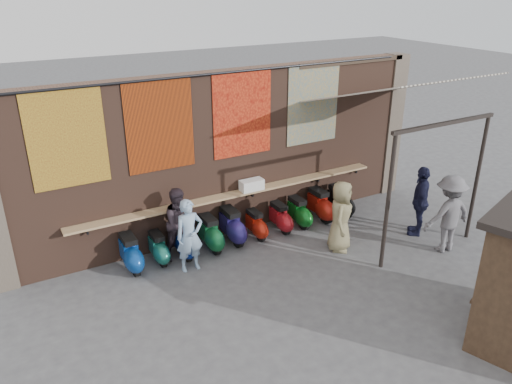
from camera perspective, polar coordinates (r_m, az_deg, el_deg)
ground at (r=10.78m, az=3.51°, el=-9.94°), size 70.00×70.00×0.00m
brick_wall at (r=12.02m, az=-3.27°, el=4.32°), size 10.00×0.40×4.00m
pier_right at (r=14.95m, az=15.01°, el=7.39°), size 0.50×0.50×4.00m
eating_counter at (r=12.04m, az=-2.38°, el=-0.23°), size 8.00×0.32×0.05m
shelf_box at (r=12.14m, az=-0.50°, el=0.81°), size 0.58×0.28×0.27m
tapestry_redgold at (r=10.49m, az=-20.79°, el=5.71°), size 1.50×0.02×2.00m
tapestry_sun at (r=10.91m, az=-10.94°, el=7.45°), size 1.50×0.02×2.00m
tapestry_orange at (r=11.67m, az=-1.56°, el=8.90°), size 1.50×0.02×2.00m
tapestry_multi at (r=12.71m, az=6.54°, el=9.96°), size 1.50×0.02×2.00m
hang_rail at (r=11.32m, az=-2.97°, el=13.50°), size 9.50×0.06×0.06m
scooter_stool_0 at (r=11.22m, az=-14.13°, el=-6.87°), size 0.38×0.84×0.80m
scooter_stool_1 at (r=11.40m, az=-11.07°, el=-6.36°), size 0.33×0.72×0.69m
scooter_stool_2 at (r=11.51m, az=-8.31°, el=-5.85°), size 0.32×0.72×0.69m
scooter_stool_3 at (r=11.72m, az=-5.26°, el=-4.79°), size 0.38×0.85×0.80m
scooter_stool_4 at (r=11.99m, az=-2.76°, el=-3.94°), size 0.40×0.88×0.84m
scooter_stool_5 at (r=12.22m, az=-0.01°, el=-3.78°), size 0.32×0.71×0.68m
scooter_stool_6 at (r=12.55m, az=2.79°, el=-2.95°), size 0.34×0.75×0.72m
scooter_stool_7 at (r=12.81m, az=4.90°, el=-2.36°), size 0.35×0.78×0.74m
scooter_stool_8 at (r=13.19m, az=7.32°, el=-1.51°), size 0.39×0.86×0.82m
scooter_stool_9 at (r=13.52m, az=9.54°, el=-1.05°), size 0.38×0.84×0.80m
diner_left at (r=10.81m, az=-7.61°, el=-4.96°), size 0.61×0.41×1.65m
diner_right at (r=11.31m, az=-8.67°, el=-3.58°), size 0.96×0.83×1.68m
shopper_navy at (r=12.82m, az=18.25°, el=-0.96°), size 1.06×1.03×1.77m
shopper_grey at (r=12.23m, az=21.13°, el=-2.35°), size 1.28×0.83×1.86m
shopper_tan at (r=11.65m, az=9.64°, el=-2.76°), size 0.97×0.98×1.70m
stall_sign at (r=9.70m, az=26.16°, el=-4.86°), size 1.15×0.42×0.50m
stall_shelf at (r=10.10m, az=25.30°, el=-9.15°), size 1.76×0.67×0.06m
awning_canvas at (r=12.19m, az=15.78°, el=11.32°), size 3.20×3.28×0.97m
awning_ledger at (r=13.27m, az=11.06°, el=14.44°), size 3.30×0.08×0.12m
awning_header at (r=11.31m, az=20.83°, el=7.33°), size 3.00×0.08×0.08m
awning_post_left at (r=10.82m, az=14.84°, el=-1.24°), size 0.09×0.09×3.10m
awning_post_right at (r=12.84m, az=23.94°, el=1.40°), size 0.09×0.09×3.10m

